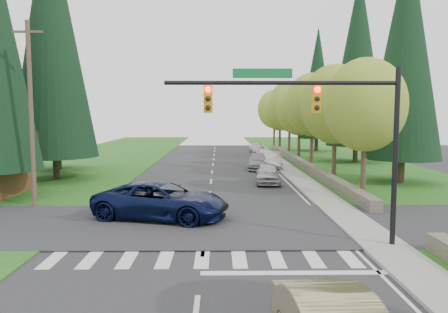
{
  "coord_description": "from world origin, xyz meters",
  "views": [
    {
      "loc": [
        0.59,
        -11.66,
        5.04
      ],
      "look_at": [
        0.87,
        11.61,
        2.8
      ],
      "focal_mm": 35.0,
      "sensor_mm": 36.0,
      "label": 1
    }
  ],
  "objects_px": {
    "parked_car_a": "(268,173)",
    "parked_car_d": "(264,154)",
    "parked_car_b": "(258,162)",
    "parked_car_c": "(272,160)",
    "parked_car_e": "(258,149)",
    "suv_navy": "(162,201)"
  },
  "relations": [
    {
      "from": "parked_car_a",
      "to": "parked_car_d",
      "type": "bearing_deg",
      "value": 90.26
    },
    {
      "from": "parked_car_d",
      "to": "parked_car_b",
      "type": "bearing_deg",
      "value": -101.9
    },
    {
      "from": "parked_car_a",
      "to": "parked_car_c",
      "type": "relative_size",
      "value": 0.92
    },
    {
      "from": "parked_car_d",
      "to": "parked_car_e",
      "type": "bearing_deg",
      "value": 88.4
    },
    {
      "from": "parked_car_a",
      "to": "parked_car_b",
      "type": "distance_m",
      "value": 8.3
    },
    {
      "from": "parked_car_c",
      "to": "parked_car_b",
      "type": "bearing_deg",
      "value": -146.73
    },
    {
      "from": "parked_car_e",
      "to": "parked_car_c",
      "type": "bearing_deg",
      "value": -94.1
    },
    {
      "from": "suv_navy",
      "to": "parked_car_a",
      "type": "height_order",
      "value": "suv_navy"
    },
    {
      "from": "parked_car_b",
      "to": "parked_car_a",
      "type": "bearing_deg",
      "value": -85.85
    },
    {
      "from": "parked_car_b",
      "to": "parked_car_c",
      "type": "distance_m",
      "value": 1.63
    },
    {
      "from": "parked_car_c",
      "to": "parked_car_e",
      "type": "xyz_separation_m",
      "value": [
        0.0,
        15.34,
        -0.12
      ]
    },
    {
      "from": "parked_car_a",
      "to": "parked_car_d",
      "type": "xyz_separation_m",
      "value": [
        1.4,
        16.0,
        -0.05
      ]
    },
    {
      "from": "parked_car_b",
      "to": "parked_car_e",
      "type": "bearing_deg",
      "value": 89.2
    },
    {
      "from": "parked_car_e",
      "to": "parked_car_a",
      "type": "bearing_deg",
      "value": -97.38
    },
    {
      "from": "suv_navy",
      "to": "parked_car_e",
      "type": "height_order",
      "value": "suv_navy"
    },
    {
      "from": "suv_navy",
      "to": "parked_car_d",
      "type": "bearing_deg",
      "value": -0.72
    },
    {
      "from": "parked_car_a",
      "to": "parked_car_c",
      "type": "distance_m",
      "value": 9.23
    },
    {
      "from": "parked_car_c",
      "to": "parked_car_e",
      "type": "height_order",
      "value": "parked_car_c"
    },
    {
      "from": "parked_car_b",
      "to": "parked_car_e",
      "type": "xyz_separation_m",
      "value": [
        1.4,
        16.17,
        -0.03
      ]
    },
    {
      "from": "parked_car_b",
      "to": "parked_car_c",
      "type": "relative_size",
      "value": 1.0
    },
    {
      "from": "suv_navy",
      "to": "parked_car_b",
      "type": "xyz_separation_m",
      "value": [
        6.38,
        19.2,
        -0.22
      ]
    },
    {
      "from": "parked_car_a",
      "to": "parked_car_c",
      "type": "xyz_separation_m",
      "value": [
        1.4,
        9.12,
        0.04
      ]
    }
  ]
}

